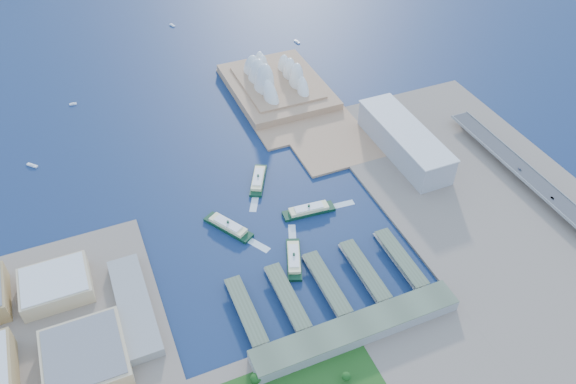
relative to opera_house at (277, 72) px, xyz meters
name	(u,v)px	position (x,y,z in m)	size (l,w,h in m)	color
ground	(284,240)	(-105.00, -280.00, -32.00)	(3000.00, 3000.00, 0.00)	#0E1B43
east_land	(497,209)	(135.00, -330.00, -30.50)	(240.00, 500.00, 3.00)	gray
peninsula	(284,97)	(2.50, -20.00, -30.50)	(135.00, 220.00, 3.00)	tan
opera_house	(277,72)	(0.00, 0.00, 0.00)	(134.00, 180.00, 58.00)	white
toaster_building	(404,141)	(90.00, -200.00, -11.50)	(45.00, 155.00, 35.00)	#97979D
expressway	(547,196)	(195.00, -340.00, -23.07)	(26.00, 340.00, 11.85)	gray
west_buildings	(41,368)	(-355.00, -350.00, -15.50)	(200.00, 280.00, 27.00)	#9F814F
ferry_wharves	(327,284)	(-91.00, -355.00, -27.35)	(184.00, 90.00, 9.30)	#4C5A44
terminal_building	(357,329)	(-90.00, -415.00, -23.00)	(200.00, 28.00, 12.00)	gray
ferry_a	(228,225)	(-154.56, -240.32, -26.32)	(15.28, 60.03, 11.35)	#0C311C
ferry_b	(258,178)	(-96.90, -179.56, -26.64)	(14.43, 56.67, 10.72)	#0C311C
ferry_c	(294,257)	(-106.88, -310.45, -26.68)	(14.32, 56.27, 10.64)	#0C311C
ferry_d	(309,209)	(-63.09, -251.10, -26.38)	(15.13, 59.43, 11.24)	#0C311C
boat_a	(32,165)	(-344.16, -43.56, -30.54)	(3.77, 15.10, 2.91)	white
boat_b	(73,104)	(-280.69, 78.99, -30.69)	(3.39, 9.70, 2.62)	white
boat_c	(297,41)	(87.41, 128.20, -30.54)	(3.77, 12.94, 2.91)	white
boat_e	(172,25)	(-89.19, 268.94, -30.51)	(3.88, 12.18, 2.99)	white
car_b	(552,198)	(191.00, -350.40, -16.46)	(1.45, 4.16, 1.37)	slate
car_c	(520,169)	(191.00, -296.00, -16.43)	(2.00, 4.93, 1.43)	slate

